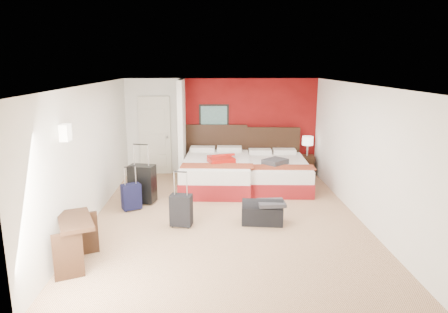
{
  "coord_description": "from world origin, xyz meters",
  "views": [
    {
      "loc": [
        -0.3,
        -7.29,
        2.86
      ],
      "look_at": [
        -0.02,
        0.8,
        1.0
      ],
      "focal_mm": 32.38,
      "sensor_mm": 36.0,
      "label": 1
    }
  ],
  "objects_px": {
    "suitcase_black": "(142,185)",
    "suitcase_navy": "(131,198)",
    "desk": "(77,242)",
    "duffel_bag": "(262,213)",
    "table_lamp": "(307,146)",
    "suitcase_charcoal": "(181,212)",
    "red_suitcase_open": "(221,158)",
    "nightstand": "(306,165)",
    "bed_left": "(217,173)",
    "bed_right": "(277,174)"
  },
  "relations": [
    {
      "from": "suitcase_charcoal",
      "to": "duffel_bag",
      "type": "bearing_deg",
      "value": 14.93
    },
    {
      "from": "red_suitcase_open",
      "to": "duffel_bag",
      "type": "xyz_separation_m",
      "value": [
        0.7,
        -2.21,
        -0.53
      ]
    },
    {
      "from": "duffel_bag",
      "to": "bed_right",
      "type": "bearing_deg",
      "value": 81.91
    },
    {
      "from": "suitcase_navy",
      "to": "duffel_bag",
      "type": "relative_size",
      "value": 0.68
    },
    {
      "from": "red_suitcase_open",
      "to": "nightstand",
      "type": "relative_size",
      "value": 1.51
    },
    {
      "from": "suitcase_navy",
      "to": "desk",
      "type": "xyz_separation_m",
      "value": [
        -0.34,
        -2.28,
        0.11
      ]
    },
    {
      "from": "table_lamp",
      "to": "desk",
      "type": "relative_size",
      "value": 0.58
    },
    {
      "from": "nightstand",
      "to": "bed_left",
      "type": "bearing_deg",
      "value": -150.68
    },
    {
      "from": "bed_left",
      "to": "red_suitcase_open",
      "type": "xyz_separation_m",
      "value": [
        0.1,
        -0.1,
        0.38
      ]
    },
    {
      "from": "suitcase_black",
      "to": "duffel_bag",
      "type": "bearing_deg",
      "value": -13.41
    },
    {
      "from": "suitcase_charcoal",
      "to": "desk",
      "type": "distance_m",
      "value": 1.98
    },
    {
      "from": "table_lamp",
      "to": "red_suitcase_open",
      "type": "bearing_deg",
      "value": -155.14
    },
    {
      "from": "bed_right",
      "to": "suitcase_charcoal",
      "type": "distance_m",
      "value": 3.2
    },
    {
      "from": "desk",
      "to": "suitcase_navy",
      "type": "bearing_deg",
      "value": 58.17
    },
    {
      "from": "suitcase_charcoal",
      "to": "duffel_bag",
      "type": "relative_size",
      "value": 0.76
    },
    {
      "from": "bed_right",
      "to": "suitcase_navy",
      "type": "relative_size",
      "value": 4.02
    },
    {
      "from": "suitcase_black",
      "to": "red_suitcase_open",
      "type": "bearing_deg",
      "value": 44.45
    },
    {
      "from": "suitcase_black",
      "to": "table_lamp",
      "type": "bearing_deg",
      "value": 41.05
    },
    {
      "from": "bed_left",
      "to": "red_suitcase_open",
      "type": "distance_m",
      "value": 0.41
    },
    {
      "from": "bed_right",
      "to": "desk",
      "type": "height_order",
      "value": "desk"
    },
    {
      "from": "bed_left",
      "to": "suitcase_charcoal",
      "type": "distance_m",
      "value": 2.5
    },
    {
      "from": "nightstand",
      "to": "table_lamp",
      "type": "xyz_separation_m",
      "value": [
        0.0,
        0.0,
        0.51
      ]
    },
    {
      "from": "bed_left",
      "to": "table_lamp",
      "type": "height_order",
      "value": "table_lamp"
    },
    {
      "from": "bed_left",
      "to": "bed_right",
      "type": "height_order",
      "value": "bed_left"
    },
    {
      "from": "suitcase_black",
      "to": "suitcase_charcoal",
      "type": "distance_m",
      "value": 1.58
    },
    {
      "from": "red_suitcase_open",
      "to": "suitcase_black",
      "type": "relative_size",
      "value": 1.01
    },
    {
      "from": "nightstand",
      "to": "duffel_bag",
      "type": "distance_m",
      "value": 3.63
    },
    {
      "from": "bed_left",
      "to": "duffel_bag",
      "type": "xyz_separation_m",
      "value": [
        0.8,
        -2.31,
        -0.15
      ]
    },
    {
      "from": "bed_right",
      "to": "desk",
      "type": "distance_m",
      "value": 5.18
    },
    {
      "from": "red_suitcase_open",
      "to": "suitcase_charcoal",
      "type": "distance_m",
      "value": 2.47
    },
    {
      "from": "nightstand",
      "to": "suitcase_black",
      "type": "height_order",
      "value": "suitcase_black"
    },
    {
      "from": "nightstand",
      "to": "duffel_bag",
      "type": "bearing_deg",
      "value": -108.39
    },
    {
      "from": "bed_left",
      "to": "nightstand",
      "type": "relative_size",
      "value": 4.27
    },
    {
      "from": "suitcase_charcoal",
      "to": "table_lamp",
      "type": "bearing_deg",
      "value": 58.98
    },
    {
      "from": "suitcase_black",
      "to": "suitcase_navy",
      "type": "distance_m",
      "value": 0.48
    },
    {
      "from": "bed_left",
      "to": "desk",
      "type": "height_order",
      "value": "desk"
    },
    {
      "from": "suitcase_navy",
      "to": "duffel_bag",
      "type": "xyz_separation_m",
      "value": [
        2.53,
        -0.78,
        -0.06
      ]
    },
    {
      "from": "table_lamp",
      "to": "suitcase_charcoal",
      "type": "relative_size",
      "value": 0.9
    },
    {
      "from": "bed_right",
      "to": "table_lamp",
      "type": "relative_size",
      "value": 4.02
    },
    {
      "from": "bed_left",
      "to": "nightstand",
      "type": "xyz_separation_m",
      "value": [
        2.38,
        0.96,
        -0.07
      ]
    },
    {
      "from": "nightstand",
      "to": "suitcase_charcoal",
      "type": "xyz_separation_m",
      "value": [
        -3.06,
        -3.36,
        0.02
      ]
    },
    {
      "from": "nightstand",
      "to": "duffel_bag",
      "type": "relative_size",
      "value": 0.7
    },
    {
      "from": "red_suitcase_open",
      "to": "suitcase_charcoal",
      "type": "relative_size",
      "value": 1.4
    },
    {
      "from": "table_lamp",
      "to": "desk",
      "type": "distance_m",
      "value": 6.53
    },
    {
      "from": "suitcase_charcoal",
      "to": "desk",
      "type": "relative_size",
      "value": 0.65
    },
    {
      "from": "suitcase_black",
      "to": "suitcase_charcoal",
      "type": "relative_size",
      "value": 1.39
    },
    {
      "from": "bed_left",
      "to": "suitcase_navy",
      "type": "height_order",
      "value": "bed_left"
    },
    {
      "from": "bed_left",
      "to": "nightstand",
      "type": "height_order",
      "value": "bed_left"
    },
    {
      "from": "bed_right",
      "to": "red_suitcase_open",
      "type": "height_order",
      "value": "red_suitcase_open"
    },
    {
      "from": "red_suitcase_open",
      "to": "table_lamp",
      "type": "distance_m",
      "value": 2.51
    }
  ]
}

